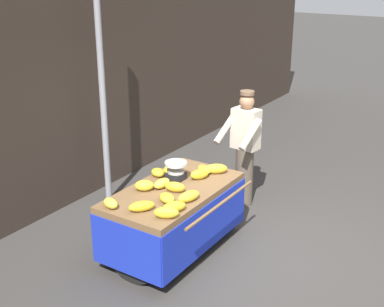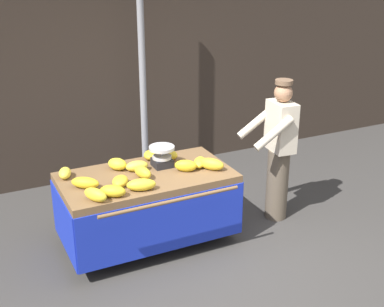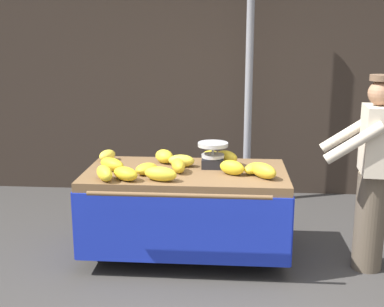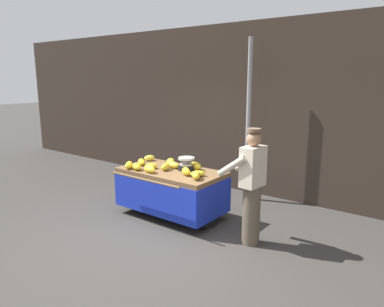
{
  "view_description": "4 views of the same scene",
  "coord_description": "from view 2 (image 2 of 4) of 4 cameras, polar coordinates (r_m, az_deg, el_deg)",
  "views": [
    {
      "loc": [
        -4.96,
        -2.33,
        3.4
      ],
      "look_at": [
        -0.09,
        0.84,
        1.21
      ],
      "focal_mm": 48.05,
      "sensor_mm": 36.0,
      "label": 1
    },
    {
      "loc": [
        -2.14,
        -3.77,
        3.04
      ],
      "look_at": [
        0.1,
        0.8,
        1.03
      ],
      "focal_mm": 47.98,
      "sensor_mm": 36.0,
      "label": 2
    },
    {
      "loc": [
        -0.0,
        -3.43,
        2.04
      ],
      "look_at": [
        -0.34,
        0.91,
        1.0
      ],
      "focal_mm": 46.79,
      "sensor_mm": 36.0,
      "label": 3
    },
    {
      "loc": [
        3.53,
        -3.65,
        2.41
      ],
      "look_at": [
        -0.03,
        1.03,
        1.16
      ],
      "focal_mm": 33.53,
      "sensor_mm": 36.0,
      "label": 4
    }
  ],
  "objects": [
    {
      "name": "banana_bunch_9",
      "position": [
        5.54,
        2.15,
        -1.17
      ],
      "size": [
        0.28,
        0.31,
        0.13
      ],
      "primitive_type": "ellipsoid",
      "rotation": [
        0.0,
        0.0,
        0.67
      ],
      "color": "gold",
      "rests_on": "banana_cart"
    },
    {
      "name": "banana_bunch_7",
      "position": [
        5.84,
        -4.62,
        -0.16
      ],
      "size": [
        0.23,
        0.25,
        0.1
      ],
      "primitive_type": "ellipsoid",
      "rotation": [
        0.0,
        0.0,
        2.72
      ],
      "color": "gold",
      "rests_on": "banana_cart"
    },
    {
      "name": "banana_bunch_5",
      "position": [
        5.22,
        -7.98,
        -3.06
      ],
      "size": [
        0.25,
        0.28,
        0.1
      ],
      "primitive_type": "ellipsoid",
      "rotation": [
        0.0,
        0.0,
        2.61
      ],
      "color": "gold",
      "rests_on": "banana_cart"
    },
    {
      "name": "banana_bunch_3",
      "position": [
        5.79,
        -2.79,
        -0.18
      ],
      "size": [
        0.28,
        0.26,
        0.13
      ],
      "primitive_type": "ellipsoid",
      "rotation": [
        0.0,
        0.0,
        0.98
      ],
      "color": "gold",
      "rests_on": "banana_cart"
    },
    {
      "name": "banana_bunch_6",
      "position": [
        5.22,
        -11.8,
        -3.2
      ],
      "size": [
        0.31,
        0.28,
        0.12
      ],
      "primitive_type": "ellipsoid",
      "rotation": [
        0.0,
        0.0,
        0.91
      ],
      "color": "gold",
      "rests_on": "banana_cart"
    },
    {
      "name": "banana_bunch_10",
      "position": [
        4.94,
        -10.68,
        -4.52
      ],
      "size": [
        0.23,
        0.29,
        0.13
      ],
      "primitive_type": "ellipsoid",
      "rotation": [
        0.0,
        0.0,
        0.53
      ],
      "color": "yellow",
      "rests_on": "banana_cart"
    },
    {
      "name": "banana_bunch_11",
      "position": [
        5.54,
        -6.14,
        -1.4
      ],
      "size": [
        0.26,
        0.15,
        0.11
      ],
      "primitive_type": "ellipsoid",
      "rotation": [
        0.0,
        0.0,
        1.46
      ],
      "color": "yellow",
      "rests_on": "banana_cart"
    },
    {
      "name": "back_wall",
      "position": [
        7.28,
        -8.72,
        11.1
      ],
      "size": [
        16.0,
        0.24,
        3.5
      ],
      "primitive_type": "cube",
      "color": "#332821",
      "rests_on": "ground"
    },
    {
      "name": "banana_bunch_4",
      "position": [
        5.09,
        -5.66,
        -3.47
      ],
      "size": [
        0.32,
        0.21,
        0.12
      ],
      "primitive_type": "ellipsoid",
      "rotation": [
        0.0,
        0.0,
        1.28
      ],
      "color": "yellow",
      "rests_on": "banana_cart"
    },
    {
      "name": "ground_plane",
      "position": [
        5.3,
        2.93,
        -13.52
      ],
      "size": [
        60.0,
        60.0,
        0.0
      ],
      "primitive_type": "plane",
      "color": "#383533"
    },
    {
      "name": "banana_bunch_1",
      "position": [
        5.36,
        -5.5,
        -2.1
      ],
      "size": [
        0.18,
        0.27,
        0.12
      ],
      "primitive_type": "ellipsoid",
      "rotation": [
        0.0,
        0.0,
        0.28
      ],
      "color": "gold",
      "rests_on": "banana_cart"
    },
    {
      "name": "banana_cart",
      "position": [
        5.56,
        -5.04,
        -4.45
      ],
      "size": [
        1.84,
        1.18,
        0.84
      ],
      "color": "brown",
      "rests_on": "ground"
    },
    {
      "name": "banana_bunch_12",
      "position": [
        5.63,
        0.86,
        -0.98
      ],
      "size": [
        0.25,
        0.29,
        0.1
      ],
      "primitive_type": "ellipsoid",
      "rotation": [
        0.0,
        0.0,
        2.54
      ],
      "color": "yellow",
      "rests_on": "banana_cart"
    },
    {
      "name": "weighing_scale",
      "position": [
        5.61,
        -3.37,
        -0.32
      ],
      "size": [
        0.28,
        0.28,
        0.24
      ],
      "color": "black",
      "rests_on": "banana_cart"
    },
    {
      "name": "banana_bunch_2",
      "position": [
        5.5,
        -13.94,
        -2.12
      ],
      "size": [
        0.18,
        0.24,
        0.11
      ],
      "primitive_type": "ellipsoid",
      "rotation": [
        0.0,
        0.0,
        2.83
      ],
      "color": "yellow",
      "rests_on": "banana_cart"
    },
    {
      "name": "banana_bunch_13",
      "position": [
        5.6,
        -8.3,
        -1.17
      ],
      "size": [
        0.25,
        0.27,
        0.13
      ],
      "primitive_type": "ellipsoid",
      "rotation": [
        0.0,
        0.0,
        0.61
      ],
      "color": "yellow",
      "rests_on": "banana_cart"
    },
    {
      "name": "street_pole",
      "position": [
        6.88,
        -5.54,
        9.14
      ],
      "size": [
        0.09,
        0.09,
        3.15
      ],
      "primitive_type": "cylinder",
      "color": "gray",
      "rests_on": "ground"
    },
    {
      "name": "banana_bunch_8",
      "position": [
        5.0,
        -8.8,
        -4.14
      ],
      "size": [
        0.29,
        0.26,
        0.12
      ],
      "primitive_type": "ellipsoid",
      "rotation": [
        0.0,
        0.0,
        0.95
      ],
      "color": "gold",
      "rests_on": "banana_cart"
    },
    {
      "name": "vendor_person",
      "position": [
        6.08,
        9.59,
        0.32
      ],
      "size": [
        0.61,
        0.55,
        1.71
      ],
      "color": "brown",
      "rests_on": "ground"
    },
    {
      "name": "banana_bunch_0",
      "position": [
        5.49,
        -0.7,
        -1.36
      ],
      "size": [
        0.27,
        0.23,
        0.13
      ],
      "primitive_type": "ellipsoid",
      "rotation": [
        0.0,
        0.0,
        1.0
      ],
      "color": "gold",
      "rests_on": "banana_cart"
    }
  ]
}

